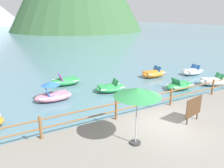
# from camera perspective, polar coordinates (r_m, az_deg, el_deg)

# --- Properties ---
(ground_plane) EXTENTS (200.00, 200.00, 0.00)m
(ground_plane) POSITION_cam_1_polar(r_m,az_deg,el_deg) (47.03, -21.63, 10.35)
(ground_plane) COLOR slate
(promenade_dock) EXTENTS (28.00, 8.00, 0.40)m
(promenade_dock) POSITION_cam_1_polar(r_m,az_deg,el_deg) (8.97, 24.06, -16.73)
(promenade_dock) COLOR gray
(promenade_dock) RESTS_ON ground
(dock_railing) EXTENTS (23.92, 0.12, 0.95)m
(dock_railing) POSITION_cam_1_polar(r_m,az_deg,el_deg) (10.89, 8.88, -4.47)
(dock_railing) COLOR brown
(dock_railing) RESTS_ON promenade_dock
(sign_board) EXTENTS (1.17, 0.25, 1.19)m
(sign_board) POSITION_cam_1_polar(r_m,az_deg,el_deg) (10.36, 20.74, -5.73)
(sign_board) COLOR silver
(sign_board) RESTS_ON promenade_dock
(beach_umbrella) EXTENTS (1.70, 1.70, 2.24)m
(beach_umbrella) POSITION_cam_1_polar(r_m,az_deg,el_deg) (7.62, 6.69, -2.35)
(beach_umbrella) COLOR #B2B2B7
(beach_umbrella) RESTS_ON promenade_dock
(pedal_boat_0) EXTENTS (2.36, 1.61, 0.84)m
(pedal_boat_0) POSITION_cam_1_polar(r_m,az_deg,el_deg) (14.92, -0.39, -0.99)
(pedal_boat_0) COLOR green
(pedal_boat_0) RESTS_ON ground
(pedal_boat_1) EXTENTS (2.38, 1.52, 0.87)m
(pedal_boat_1) POSITION_cam_1_polar(r_m,az_deg,el_deg) (16.71, -12.13, 0.76)
(pedal_boat_1) COLOR green
(pedal_boat_1) RESTS_ON ground
(pedal_boat_2) EXTENTS (2.23, 1.20, 0.84)m
(pedal_boat_2) POSITION_cam_1_polar(r_m,az_deg,el_deg) (16.10, 17.38, -0.41)
(pedal_boat_2) COLOR green
(pedal_boat_2) RESTS_ON ground
(pedal_boat_3) EXTENTS (2.34, 1.35, 1.23)m
(pedal_boat_3) POSITION_cam_1_polar(r_m,az_deg,el_deg) (13.76, -15.25, -2.65)
(pedal_boat_3) COLOR pink
(pedal_boat_3) RESTS_ON ground
(pedal_boat_4) EXTENTS (2.29, 1.24, 0.91)m
(pedal_boat_4) POSITION_cam_1_polar(r_m,az_deg,el_deg) (18.71, 10.90, 2.76)
(pedal_boat_4) COLOR orange
(pedal_boat_4) RESTS_ON ground
(pedal_boat_5) EXTENTS (2.66, 1.92, 0.88)m
(pedal_boat_5) POSITION_cam_1_polar(r_m,az_deg,el_deg) (18.04, 25.38, 0.68)
(pedal_boat_5) COLOR white
(pedal_boat_5) RESTS_ON ground
(pedal_boat_7) EXTENTS (2.24, 1.27, 0.86)m
(pedal_boat_7) POSITION_cam_1_polar(r_m,az_deg,el_deg) (20.46, 20.45, 3.11)
(pedal_boat_7) COLOR white
(pedal_boat_7) RESTS_ON ground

